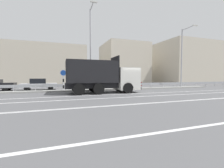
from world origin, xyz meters
name	(u,v)px	position (x,y,z in m)	size (l,w,h in m)	color
ground_plane	(130,92)	(0.00, 0.00, 0.00)	(320.00, 320.00, 0.00)	#565659
lane_strip_0	(108,95)	(-2.94, -1.50, 0.00)	(49.74, 0.16, 0.01)	silver
lane_strip_1	(116,98)	(-2.94, -3.48, 0.00)	(49.74, 0.16, 0.01)	silver
lane_strip_2	(133,104)	(-2.94, -6.34, 0.00)	(49.74, 0.16, 0.01)	silver
lane_strip_3	(134,104)	(-2.94, -6.46, 0.00)	(49.74, 0.16, 0.01)	silver
lane_strip_4	(195,127)	(-2.94, -10.71, 0.00)	(49.74, 0.16, 0.01)	silver
median_island	(120,89)	(0.00, 2.89, 0.09)	(27.36, 1.10, 0.18)	gray
median_guardrail	(116,85)	(0.00, 4.11, 0.57)	(49.74, 0.09, 0.78)	#9EA0A5
dump_truck	(112,80)	(-1.94, 0.29, 1.33)	(7.45, 2.86, 3.69)	silver
median_road_sign	(63,81)	(-6.68, 2.89, 1.22)	(0.65, 0.16, 2.39)	white
street_lamp_1	(91,46)	(-3.65, 2.70, 5.17)	(0.71, 2.42, 9.32)	#ADADB2
street_lamp_2	(183,55)	(9.61, 2.68, 4.74)	(0.71, 2.54, 8.44)	#ADADB2
parked_car_2	(39,84)	(-9.45, 5.89, 0.70)	(4.16, 2.13, 1.41)	silver
parked_car_3	(82,84)	(-4.21, 5.84, 0.69)	(4.10, 2.17, 1.36)	silver
parked_car_4	(124,83)	(1.85, 5.71, 0.71)	(4.91, 2.22, 1.39)	maroon
background_building_0	(47,66)	(-9.70, 21.75, 3.89)	(15.41, 13.97, 7.78)	beige
background_building_1	(123,64)	(9.48, 23.62, 5.18)	(10.86, 11.21, 10.36)	beige
background_building_2	(197,63)	(30.41, 18.40, 5.47)	(23.39, 10.93, 10.95)	beige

